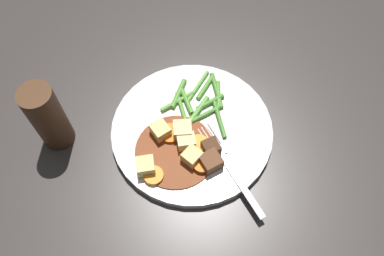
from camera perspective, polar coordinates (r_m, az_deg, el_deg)
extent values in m
plane|color=#383330|center=(0.64, 0.00, -0.62)|extent=(3.00, 3.00, 0.00)
cylinder|color=white|center=(0.64, 0.00, -0.31)|extent=(0.26, 0.26, 0.01)
cylinder|color=brown|center=(0.61, -2.37, -3.40)|extent=(0.13, 0.13, 0.00)
cylinder|color=orange|center=(0.60, 1.44, -5.49)|extent=(0.04, 0.04, 0.01)
cylinder|color=orange|center=(0.61, 1.04, -2.37)|extent=(0.04, 0.04, 0.01)
cylinder|color=orange|center=(0.62, -3.19, -0.84)|extent=(0.05, 0.05, 0.01)
cylinder|color=orange|center=(0.59, -5.68, -7.01)|extent=(0.04, 0.04, 0.01)
cube|color=#E5CC7A|center=(0.62, -4.66, -0.44)|extent=(0.04, 0.04, 0.02)
cube|color=#EAD68C|center=(0.62, -1.40, -0.35)|extent=(0.04, 0.04, 0.02)
cube|color=#E5CC7A|center=(0.60, -0.01, -4.27)|extent=(0.03, 0.03, 0.02)
cube|color=#EAD68C|center=(0.61, -0.84, -2.04)|extent=(0.03, 0.04, 0.02)
cube|color=#E5CC7A|center=(0.59, -6.84, -5.61)|extent=(0.04, 0.04, 0.02)
cube|color=#4C2B19|center=(0.60, 2.81, -2.92)|extent=(0.04, 0.04, 0.02)
cube|color=brown|center=(0.59, 2.79, -4.95)|extent=(0.04, 0.04, 0.02)
cylinder|color=#66AD42|center=(0.64, 1.05, 2.24)|extent=(0.07, 0.03, 0.01)
cylinder|color=#599E38|center=(0.65, -1.44, 2.67)|extent=(0.07, 0.04, 0.01)
cylinder|color=#4C8E33|center=(0.65, 2.71, 3.82)|extent=(0.04, 0.04, 0.01)
cylinder|color=#599E38|center=(0.66, -2.00, 5.10)|extent=(0.06, 0.01, 0.01)
cylinder|color=#4C8E33|center=(0.67, 3.64, 5.55)|extent=(0.07, 0.04, 0.01)
cylinder|color=#599E38|center=(0.67, 1.77, 6.05)|extent=(0.05, 0.02, 0.01)
cylinder|color=#4C8E33|center=(0.64, 4.04, 1.38)|extent=(0.07, 0.04, 0.01)
cylinder|color=#599E38|center=(0.66, 3.90, 4.96)|extent=(0.05, 0.02, 0.01)
cylinder|color=#4C8E33|center=(0.64, 1.85, 1.94)|extent=(0.05, 0.04, 0.01)
cylinder|color=#66AD42|center=(0.67, 0.78, 6.04)|extent=(0.08, 0.02, 0.01)
cylinder|color=#599E38|center=(0.66, -2.14, 3.94)|extent=(0.05, 0.05, 0.01)
cylinder|color=#599E38|center=(0.65, -0.78, 3.94)|extent=(0.05, 0.04, 0.01)
cube|color=silver|center=(0.59, 7.35, -8.43)|extent=(0.09, 0.09, 0.00)
cube|color=silver|center=(0.61, 3.99, -3.40)|extent=(0.03, 0.03, 0.00)
cylinder|color=silver|center=(0.63, 3.32, -0.89)|extent=(0.03, 0.03, 0.00)
cylinder|color=silver|center=(0.62, 2.82, -1.13)|extent=(0.03, 0.03, 0.00)
cylinder|color=silver|center=(0.62, 2.32, -1.38)|extent=(0.03, 0.03, 0.00)
cylinder|color=silver|center=(0.62, 1.82, -1.63)|extent=(0.03, 0.03, 0.00)
cylinder|color=#4C2D19|center=(0.62, -20.48, 1.47)|extent=(0.05, 0.05, 0.13)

